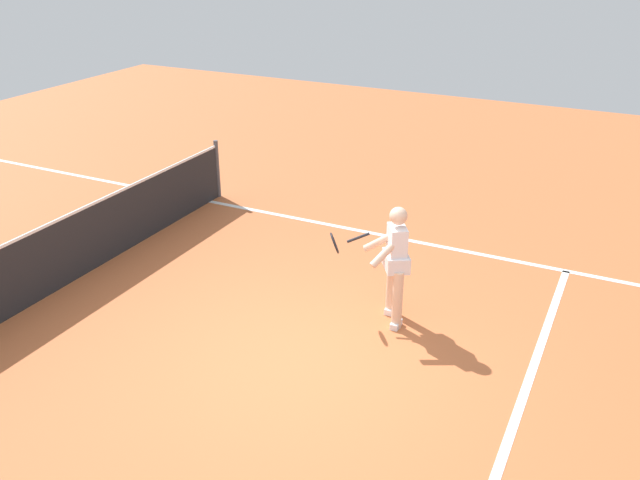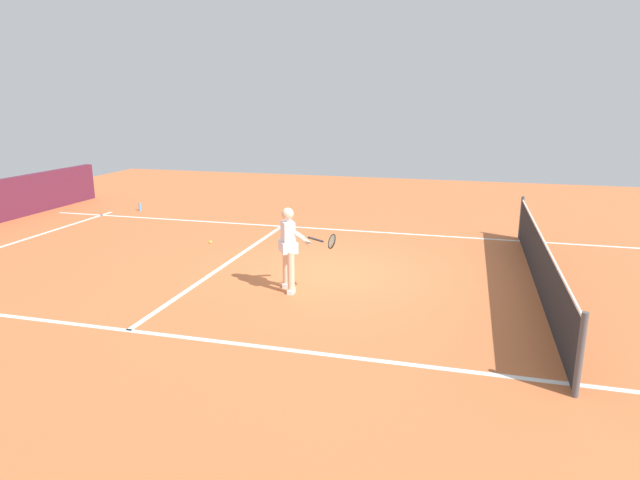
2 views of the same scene
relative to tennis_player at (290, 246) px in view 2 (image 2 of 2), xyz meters
The scene contains 9 objects.
ground_plane 1.61m from the tennis_player, 156.97° to the left, with size 27.67×27.67×0.00m, color #C66638.
baseline_marking 7.76m from the tennis_player, 99.38° to the right, with size 8.27×0.10×0.01m, color white.
service_line_marking 2.38m from the tennis_player, 124.42° to the right, with size 7.27×0.10×0.01m, color white.
sideline_left_marking 4.99m from the tennis_player, behind, with size 0.10×19.28×0.01m, color white.
sideline_right_marking 2.58m from the tennis_player, 12.68° to the left, with size 0.10×19.28×0.01m, color white.
court_net 4.60m from the tennis_player, 105.89° to the left, with size 7.95×0.08×1.07m.
tennis_player is the anchor object (origin of this frame).
tennis_ball_near 4.07m from the tennis_player, 132.72° to the right, with size 0.07×0.07×0.07m, color #D1E533.
water_bottle 9.03m from the tennis_player, 130.27° to the right, with size 0.07×0.07×0.24m, color #4C9EE5.
Camera 2 is at (10.34, 2.46, 3.43)m, focal length 30.71 mm.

